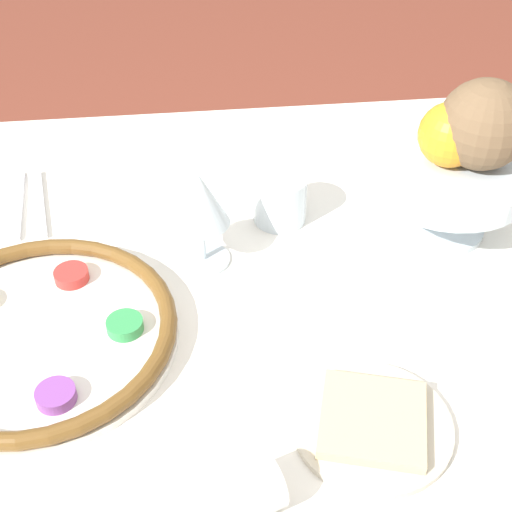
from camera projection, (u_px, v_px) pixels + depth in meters
dining_table at (238, 499)px, 1.07m from camera, size 1.13×1.06×0.73m
seder_plate at (37, 333)px, 0.81m from camera, size 0.32×0.32×0.03m
wine_glass at (200, 202)px, 0.87m from camera, size 0.07×0.07×0.14m
fruit_stand at (447, 178)px, 0.93m from camera, size 0.22×0.22×0.11m
orange_fruit at (451, 135)px, 0.89m from camera, size 0.08×0.08×0.08m
coconut at (484, 125)px, 0.88m from camera, size 0.11×0.11×0.11m
bread_plate at (372, 423)px, 0.73m from camera, size 0.17×0.17×0.02m
cup_near at (280, 199)px, 0.98m from camera, size 0.07×0.07×0.07m
fork_left at (16, 205)px, 1.02m from camera, size 0.04×0.17×0.01m
fork_right at (37, 204)px, 1.02m from camera, size 0.05×0.17×0.01m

